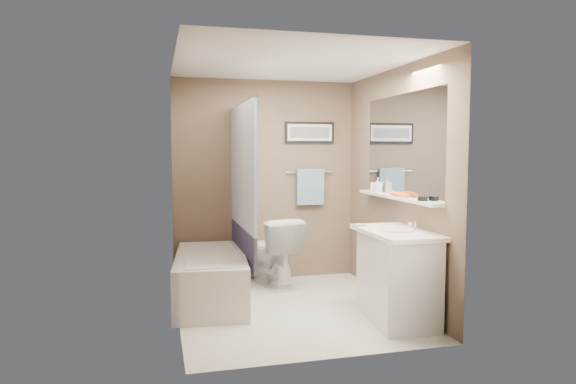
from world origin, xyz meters
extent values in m
plane|color=silver|center=(0.00, 0.00, 0.00)|extent=(2.50, 2.50, 0.00)
cube|color=silver|center=(0.00, 0.00, 2.38)|extent=(2.20, 2.50, 0.04)
cube|color=brown|center=(0.00, 1.23, 1.20)|extent=(2.20, 0.04, 2.40)
cube|color=brown|center=(0.00, -1.23, 1.20)|extent=(2.20, 0.04, 2.40)
cube|color=brown|center=(-1.08, 0.00, 1.20)|extent=(0.04, 2.50, 2.40)
cube|color=brown|center=(1.08, 0.00, 1.20)|extent=(0.04, 2.50, 2.40)
cube|color=beige|center=(-1.09, 0.50, 1.00)|extent=(0.02, 1.55, 2.00)
cylinder|color=silver|center=(-0.40, 0.50, 2.05)|extent=(0.02, 1.55, 0.02)
cube|color=silver|center=(-0.40, 0.50, 1.40)|extent=(0.03, 1.45, 1.28)
cube|color=#2D2A4F|center=(-0.40, 0.50, 0.58)|extent=(0.03, 1.45, 0.36)
cube|color=silver|center=(1.09, -0.15, 1.62)|extent=(0.02, 1.60, 1.00)
cube|color=silver|center=(1.04, -0.15, 1.10)|extent=(0.12, 1.60, 0.03)
cylinder|color=silver|center=(0.55, 1.22, 1.30)|extent=(0.60, 0.02, 0.02)
cube|color=#9BCCE2|center=(0.55, 1.20, 1.12)|extent=(0.34, 0.05, 0.44)
cube|color=black|center=(0.55, 1.23, 1.78)|extent=(0.62, 0.02, 0.26)
cube|color=white|center=(0.55, 1.22, 1.78)|extent=(0.56, 0.00, 0.20)
cube|color=#595959|center=(0.55, 1.22, 1.78)|extent=(0.50, 0.00, 0.13)
cube|color=silver|center=(0.55, -1.24, 1.00)|extent=(0.80, 0.02, 2.00)
cylinder|color=silver|center=(0.22, -1.19, 1.00)|extent=(0.10, 0.02, 0.02)
cube|color=silver|center=(-0.75, 0.43, 0.25)|extent=(0.84, 1.56, 0.50)
cube|color=beige|center=(-0.75, 0.43, 0.50)|extent=(0.56, 1.36, 0.02)
imported|color=white|center=(0.01, 0.91, 0.40)|extent=(0.62, 0.87, 0.80)
cube|color=silver|center=(0.85, -0.57, 0.40)|extent=(0.58, 0.94, 0.80)
cube|color=white|center=(0.84, -0.57, 0.82)|extent=(0.54, 0.96, 0.04)
cylinder|color=white|center=(0.83, -0.57, 0.85)|extent=(0.34, 0.34, 0.01)
cylinder|color=silver|center=(1.03, -0.57, 0.89)|extent=(0.02, 0.02, 0.10)
sphere|color=white|center=(1.03, -0.47, 0.87)|extent=(0.05, 0.05, 0.05)
cylinder|color=black|center=(1.04, -0.67, 1.14)|extent=(0.09, 0.09, 0.04)
cylinder|color=orange|center=(1.04, -0.26, 1.14)|extent=(0.06, 0.22, 0.04)
cylinder|color=orange|center=(1.04, -0.12, 1.14)|extent=(0.07, 0.22, 0.04)
cube|color=pink|center=(1.04, 0.02, 1.12)|extent=(0.05, 0.16, 0.01)
cylinder|color=white|center=(1.04, 0.39, 1.17)|extent=(0.08, 0.08, 0.10)
imported|color=#999999|center=(1.04, 0.29, 1.19)|extent=(0.08, 0.08, 0.16)
camera|label=1|loc=(-1.27, -4.80, 1.57)|focal=32.00mm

